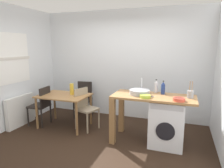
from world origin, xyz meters
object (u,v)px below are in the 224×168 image
at_px(utensil_crock, 190,94).
at_px(colander, 179,99).
at_px(mixing_bowl, 145,96).
at_px(vase, 72,89).
at_px(bottle_squat_brown, 163,88).
at_px(washing_machine, 167,123).
at_px(chair_person_seat, 42,104).
at_px(bottle_tall_green, 156,86).
at_px(chair_spare_by_wall, 84,97).
at_px(dining_table, 64,99).
at_px(chair_opposite, 85,106).

xyz_separation_m(utensil_crock, colander, (-0.18, -0.27, -0.04)).
distance_m(mixing_bowl, vase, 1.78).
bearing_deg(colander, bottle_squat_brown, 127.04).
bearing_deg(utensil_crock, washing_machine, -171.90).
bearing_deg(colander, chair_person_seat, 175.42).
height_order(washing_machine, mixing_bowl, mixing_bowl).
relative_size(bottle_tall_green, vase, 1.06).
relative_size(bottle_tall_green, utensil_crock, 0.88).
distance_m(chair_person_seat, mixing_bowl, 2.48).
bearing_deg(washing_machine, chair_person_seat, 179.54).
distance_m(bottle_tall_green, mixing_bowl, 0.50).
bearing_deg(chair_spare_by_wall, dining_table, 75.14).
relative_size(bottle_tall_green, mixing_bowl, 1.38).
distance_m(chair_spare_by_wall, mixing_bowl, 2.14).
distance_m(washing_machine, utensil_crock, 0.67).
height_order(chair_person_seat, bottle_tall_green, bottle_tall_green).
relative_size(dining_table, colander, 5.50).
bearing_deg(bottle_squat_brown, dining_table, -178.28).
bearing_deg(bottle_squat_brown, chair_spare_by_wall, 161.00).
bearing_deg(utensil_crock, chair_opposite, 176.31).
bearing_deg(bottle_tall_green, colander, -48.37).
bearing_deg(chair_spare_by_wall, washing_machine, 149.43).
bearing_deg(colander, vase, 169.29).
relative_size(chair_opposite, colander, 4.50).
height_order(dining_table, colander, colander).
xyz_separation_m(chair_opposite, bottle_squat_brown, (1.67, -0.01, 0.53)).
bearing_deg(chair_person_seat, bottle_squat_brown, -90.67).
distance_m(washing_machine, colander, 0.59).
relative_size(chair_person_seat, chair_spare_by_wall, 1.00).
distance_m(chair_person_seat, colander, 3.04).
bearing_deg(mixing_bowl, bottle_squat_brown, 55.08).
bearing_deg(utensil_crock, chair_person_seat, -179.46).
bearing_deg(dining_table, bottle_squat_brown, 1.72).
bearing_deg(washing_machine, utensil_crock, 8.10).
height_order(washing_machine, colander, colander).
distance_m(bottle_tall_green, colander, 0.67).
bearing_deg(colander, dining_table, 172.22).
height_order(dining_table, bottle_squat_brown, bottle_squat_brown).
distance_m(dining_table, chair_spare_by_wall, 0.79).
bearing_deg(chair_opposite, vase, -75.92).
xyz_separation_m(chair_person_seat, chair_opposite, (1.03, 0.17, 0.00)).
distance_m(bottle_squat_brown, vase, 2.01).
distance_m(chair_person_seat, washing_machine, 2.81).
xyz_separation_m(chair_spare_by_wall, colander, (2.36, -1.11, 0.44)).
relative_size(dining_table, mixing_bowl, 5.77).
relative_size(chair_spare_by_wall, bottle_tall_green, 3.42).
distance_m(chair_opposite, colander, 2.06).
bearing_deg(dining_table, vase, 33.69).
bearing_deg(dining_table, washing_machine, -2.97).
bearing_deg(utensil_crock, chair_spare_by_wall, 161.73).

